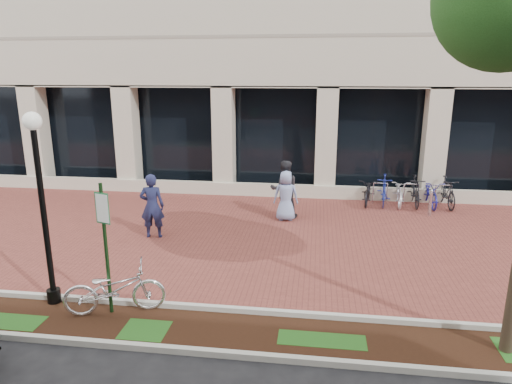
# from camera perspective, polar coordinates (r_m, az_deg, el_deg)

# --- Properties ---
(ground) EXTENTS (120.00, 120.00, 0.00)m
(ground) POSITION_cam_1_polar(r_m,az_deg,el_deg) (13.70, 0.21, -5.50)
(ground) COLOR black
(ground) RESTS_ON ground
(brick_plaza) EXTENTS (40.00, 9.00, 0.01)m
(brick_plaza) POSITION_cam_1_polar(r_m,az_deg,el_deg) (13.70, 0.21, -5.48)
(brick_plaza) COLOR brown
(brick_plaza) RESTS_ON ground
(planting_strip) EXTENTS (40.00, 1.50, 0.01)m
(planting_strip) POSITION_cam_1_polar(r_m,az_deg,el_deg) (9.03, -4.38, -17.03)
(planting_strip) COLOR black
(planting_strip) RESTS_ON ground
(curb_plaza_side) EXTENTS (40.00, 0.12, 0.12)m
(curb_plaza_side) POSITION_cam_1_polar(r_m,az_deg,el_deg) (9.63, -3.43, -14.43)
(curb_plaza_side) COLOR #B3B3A9
(curb_plaza_side) RESTS_ON ground
(curb_street_side) EXTENTS (40.00, 0.12, 0.12)m
(curb_street_side) POSITION_cam_1_polar(r_m,az_deg,el_deg) (8.39, -5.52, -19.38)
(curb_street_side) COLOR #B3B3A9
(curb_street_side) RESTS_ON ground
(parking_sign) EXTENTS (0.34, 0.07, 2.73)m
(parking_sign) POSITION_cam_1_polar(r_m,az_deg,el_deg) (9.37, -18.42, -4.98)
(parking_sign) COLOR #133616
(parking_sign) RESTS_ON ground
(lamppost) EXTENTS (0.36, 0.36, 4.03)m
(lamppost) POSITION_cam_1_polar(r_m,az_deg,el_deg) (10.10, -25.19, -0.85)
(lamppost) COLOR black
(lamppost) RESTS_ON ground
(locked_bicycle) EXTENTS (2.13, 1.31, 1.06)m
(locked_bicycle) POSITION_cam_1_polar(r_m,az_deg,el_deg) (9.81, -17.24, -11.49)
(locked_bicycle) COLOR silver
(locked_bicycle) RESTS_ON ground
(pedestrian_left) EXTENTS (0.76, 0.56, 1.92)m
(pedestrian_left) POSITION_cam_1_polar(r_m,az_deg,el_deg) (13.65, -12.86, -1.72)
(pedestrian_left) COLOR #1B2045
(pedestrian_left) RESTS_ON ground
(pedestrian_mid) EXTENTS (1.07, 0.91, 1.94)m
(pedestrian_mid) POSITION_cam_1_polar(r_m,az_deg,el_deg) (15.18, 3.55, 0.35)
(pedestrian_mid) COLOR #29292E
(pedestrian_mid) RESTS_ON ground
(pedestrian_right) EXTENTS (0.86, 0.60, 1.67)m
(pedestrian_right) POSITION_cam_1_polar(r_m,az_deg,el_deg) (14.91, 3.76, -0.46)
(pedestrian_right) COLOR #879ACA
(pedestrian_right) RESTS_ON ground
(bollard) EXTENTS (0.12, 0.12, 0.92)m
(bollard) POSITION_cam_1_polar(r_m,az_deg,el_deg) (16.53, 20.97, -1.23)
(bollard) COLOR silver
(bollard) RESTS_ON ground
(bike_rack_cluster) EXTENTS (3.56, 1.95, 1.09)m
(bike_rack_cluster) POSITION_cam_1_polar(r_m,az_deg,el_deg) (17.53, 18.29, 0.05)
(bike_rack_cluster) COLOR black
(bike_rack_cluster) RESTS_ON ground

